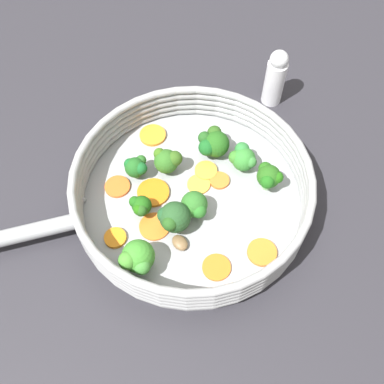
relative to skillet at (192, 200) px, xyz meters
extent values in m
plane|color=#28272D|center=(0.00, 0.00, -0.01)|extent=(4.00, 4.00, 0.00)
cylinder|color=#939699|center=(0.00, 0.00, 0.00)|extent=(0.33, 0.33, 0.02)
torus|color=#959697|center=(0.00, 0.00, 0.01)|extent=(0.34, 0.34, 0.01)
torus|color=#959697|center=(0.00, 0.00, 0.03)|extent=(0.34, 0.34, 0.01)
torus|color=#959697|center=(0.00, 0.00, 0.04)|extent=(0.34, 0.34, 0.01)
torus|color=#959697|center=(0.00, 0.00, 0.05)|extent=(0.34, 0.34, 0.01)
torus|color=#959697|center=(0.00, 0.00, 0.06)|extent=(0.34, 0.34, 0.01)
cylinder|color=#999B9E|center=(-0.20, -0.17, 0.02)|extent=(0.17, 0.15, 0.02)
sphere|color=#989397|center=(-0.14, -0.07, 0.01)|extent=(0.01, 0.01, 0.01)
sphere|color=gray|center=(-0.09, -0.13, 0.01)|extent=(0.01, 0.01, 0.01)
cylinder|color=orange|center=(-0.03, -0.07, 0.01)|extent=(0.05, 0.05, 0.00)
cylinder|color=orange|center=(0.12, -0.04, 0.01)|extent=(0.05, 0.05, 0.01)
cylinder|color=orange|center=(-0.07, -0.11, 0.01)|extent=(0.04, 0.04, 0.01)
cylinder|color=orange|center=(-0.05, -0.02, 0.01)|extent=(0.06, 0.06, 0.01)
cylinder|color=orange|center=(0.00, 0.05, 0.01)|extent=(0.05, 0.05, 0.01)
cylinder|color=orange|center=(-0.11, -0.03, 0.01)|extent=(0.05, 0.05, 0.00)
cylinder|color=orange|center=(0.08, -0.09, 0.01)|extent=(0.05, 0.05, 0.00)
cylinder|color=#F49B34|center=(0.00, 0.02, 0.01)|extent=(0.05, 0.05, 0.00)
cylinder|color=orange|center=(-0.10, 0.08, 0.01)|extent=(0.05, 0.05, 0.01)
cylinder|color=orange|center=(0.03, 0.04, 0.01)|extent=(0.04, 0.04, 0.00)
cylinder|color=#709F4C|center=(0.00, 0.09, 0.02)|extent=(0.01, 0.01, 0.01)
sphere|color=#205718|center=(0.00, 0.09, 0.03)|extent=(0.04, 0.04, 0.04)
sphere|color=#17571F|center=(-0.01, 0.07, 0.04)|extent=(0.03, 0.03, 0.03)
sphere|color=#295119|center=(-0.01, 0.10, 0.04)|extent=(0.02, 0.02, 0.02)
sphere|color=#204F1C|center=(-0.02, 0.09, 0.04)|extent=(0.02, 0.02, 0.02)
cylinder|color=#759850|center=(0.01, -0.02, 0.02)|extent=(0.01, 0.01, 0.01)
sphere|color=#2B6624|center=(0.01, -0.02, 0.03)|extent=(0.04, 0.04, 0.04)
sphere|color=#266922|center=(0.02, -0.03, 0.04)|extent=(0.02, 0.02, 0.02)
sphere|color=#2B6722|center=(0.01, -0.04, 0.04)|extent=(0.02, 0.02, 0.02)
cylinder|color=#8DB464|center=(-0.05, 0.03, 0.01)|extent=(0.01, 0.01, 0.01)
sphere|color=#2C611F|center=(-0.05, 0.03, 0.03)|extent=(0.04, 0.04, 0.04)
sphere|color=#356117|center=(-0.07, 0.03, 0.04)|extent=(0.02, 0.02, 0.02)
sphere|color=#30571A|center=(-0.04, 0.03, 0.04)|extent=(0.02, 0.02, 0.02)
cylinder|color=#7CB26D|center=(0.09, 0.06, 0.02)|extent=(0.01, 0.01, 0.02)
sphere|color=#235717|center=(0.09, 0.06, 0.04)|extent=(0.03, 0.03, 0.03)
sphere|color=#1D5A10|center=(0.10, 0.06, 0.04)|extent=(0.02, 0.02, 0.02)
sphere|color=#225A17|center=(0.08, 0.07, 0.04)|extent=(0.02, 0.02, 0.02)
sphere|color=#1C5C16|center=(0.09, 0.05, 0.04)|extent=(0.02, 0.02, 0.02)
cylinder|color=#6B964D|center=(-0.02, -0.13, 0.02)|extent=(0.01, 0.01, 0.02)
sphere|color=#388028|center=(-0.02, -0.13, 0.04)|extent=(0.04, 0.04, 0.04)
sphere|color=#3D8132|center=(-0.01, -0.14, 0.04)|extent=(0.02, 0.02, 0.02)
sphere|color=#40842B|center=(-0.02, -0.14, 0.05)|extent=(0.02, 0.02, 0.02)
cylinder|color=#8DB464|center=(-0.05, -0.05, 0.01)|extent=(0.01, 0.01, 0.01)
sphere|color=#1D5613|center=(-0.05, -0.05, 0.03)|extent=(0.03, 0.03, 0.03)
sphere|color=#245319|center=(-0.05, -0.06, 0.03)|extent=(0.02, 0.02, 0.02)
sphere|color=#1D5A15|center=(-0.06, -0.05, 0.03)|extent=(0.02, 0.02, 0.02)
sphere|color=#1F5D0E|center=(-0.05, -0.06, 0.03)|extent=(0.02, 0.02, 0.02)
cylinder|color=#8EAB6D|center=(0.00, -0.05, 0.02)|extent=(0.02, 0.02, 0.02)
sphere|color=#234B23|center=(0.00, -0.05, 0.04)|extent=(0.04, 0.04, 0.04)
sphere|color=#1E4925|center=(-0.01, -0.06, 0.04)|extent=(0.02, 0.02, 0.02)
sphere|color=#224E1A|center=(0.00, -0.07, 0.05)|extent=(0.02, 0.02, 0.02)
cylinder|color=#81B26F|center=(0.05, 0.08, 0.01)|extent=(0.01, 0.01, 0.01)
sphere|color=#30792D|center=(0.05, 0.08, 0.03)|extent=(0.04, 0.04, 0.04)
sphere|color=#337226|center=(0.04, 0.08, 0.03)|extent=(0.02, 0.02, 0.02)
sphere|color=#2B7232|center=(0.04, 0.09, 0.04)|extent=(0.02, 0.02, 0.02)
sphere|color=#337633|center=(0.06, 0.08, 0.04)|extent=(0.02, 0.02, 0.02)
cylinder|color=#7BA25B|center=(-0.09, 0.00, 0.01)|extent=(0.01, 0.01, 0.01)
sphere|color=#1D581E|center=(-0.09, 0.00, 0.03)|extent=(0.03, 0.03, 0.03)
sphere|color=#155B22|center=(-0.10, 0.00, 0.03)|extent=(0.02, 0.02, 0.02)
sphere|color=#255C20|center=(-0.09, 0.01, 0.03)|extent=(0.02, 0.02, 0.02)
sphere|color=#165823|center=(-0.08, 0.00, 0.03)|extent=(0.02, 0.02, 0.02)
ellipsoid|color=brown|center=(0.02, -0.08, 0.01)|extent=(0.03, 0.03, 0.01)
cylinder|color=white|center=(0.04, 0.25, 0.03)|extent=(0.03, 0.03, 0.08)
sphere|color=silver|center=(0.04, 0.25, 0.08)|extent=(0.03, 0.03, 0.03)
camera|label=1|loc=(0.14, -0.31, 0.57)|focal=42.00mm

